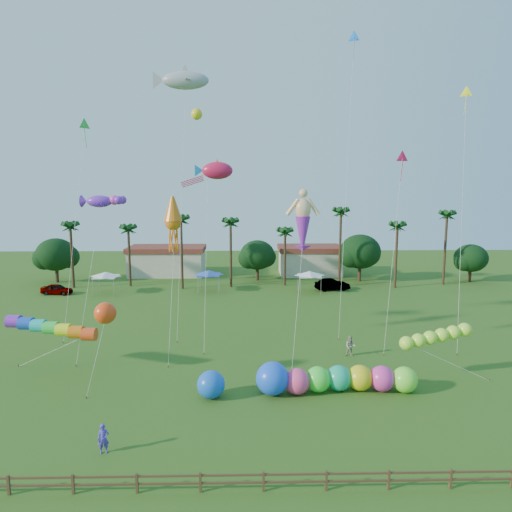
{
  "coord_description": "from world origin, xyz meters",
  "views": [
    {
      "loc": [
        -0.81,
        -25.87,
        14.27
      ],
      "look_at": [
        0.0,
        10.0,
        9.0
      ],
      "focal_mm": 32.0,
      "sensor_mm": 36.0,
      "label": 1
    }
  ],
  "objects_px": {
    "car_b": "(332,285)",
    "caterpillar_inflatable": "(330,379)",
    "spectator_a": "(103,439)",
    "spectator_b": "(350,346)",
    "blue_ball": "(211,385)",
    "car_a": "(57,289)"
  },
  "relations": [
    {
      "from": "car_b",
      "to": "caterpillar_inflatable",
      "type": "xyz_separation_m",
      "value": [
        -6.39,
        -32.92,
        0.18
      ]
    },
    {
      "from": "car_a",
      "to": "spectator_a",
      "type": "bearing_deg",
      "value": -148.44
    },
    {
      "from": "car_b",
      "to": "blue_ball",
      "type": "xyz_separation_m",
      "value": [
        -14.77,
        -33.63,
        0.17
      ]
    },
    {
      "from": "spectator_a",
      "to": "caterpillar_inflatable",
      "type": "height_order",
      "value": "caterpillar_inflatable"
    },
    {
      "from": "spectator_a",
      "to": "spectator_b",
      "type": "bearing_deg",
      "value": 27.59
    },
    {
      "from": "car_a",
      "to": "spectator_b",
      "type": "distance_m",
      "value": 42.44
    },
    {
      "from": "car_b",
      "to": "blue_ball",
      "type": "height_order",
      "value": "blue_ball"
    },
    {
      "from": "caterpillar_inflatable",
      "to": "car_a",
      "type": "bearing_deg",
      "value": 133.69
    },
    {
      "from": "car_a",
      "to": "spectator_a",
      "type": "distance_m",
      "value": 42.45
    },
    {
      "from": "car_b",
      "to": "blue_ball",
      "type": "bearing_deg",
      "value": 143.58
    },
    {
      "from": "spectator_b",
      "to": "caterpillar_inflatable",
      "type": "xyz_separation_m",
      "value": [
        -3.02,
        -6.98,
        0.09
      ]
    },
    {
      "from": "car_b",
      "to": "spectator_a",
      "type": "distance_m",
      "value": 44.91
    },
    {
      "from": "blue_ball",
      "to": "caterpillar_inflatable",
      "type": "bearing_deg",
      "value": 4.81
    },
    {
      "from": "spectator_a",
      "to": "blue_ball",
      "type": "relative_size",
      "value": 0.86
    },
    {
      "from": "car_b",
      "to": "caterpillar_inflatable",
      "type": "height_order",
      "value": "caterpillar_inflatable"
    },
    {
      "from": "car_b",
      "to": "spectator_b",
      "type": "height_order",
      "value": "spectator_b"
    },
    {
      "from": "car_a",
      "to": "blue_ball",
      "type": "height_order",
      "value": "blue_ball"
    },
    {
      "from": "car_a",
      "to": "blue_ball",
      "type": "relative_size",
      "value": 2.16
    },
    {
      "from": "car_a",
      "to": "spectator_b",
      "type": "xyz_separation_m",
      "value": [
        34.88,
        -24.17,
        0.18
      ]
    },
    {
      "from": "car_a",
      "to": "car_b",
      "type": "height_order",
      "value": "car_b"
    },
    {
      "from": "spectator_b",
      "to": "blue_ball",
      "type": "height_order",
      "value": "blue_ball"
    },
    {
      "from": "car_b",
      "to": "spectator_a",
      "type": "height_order",
      "value": "spectator_a"
    }
  ]
}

